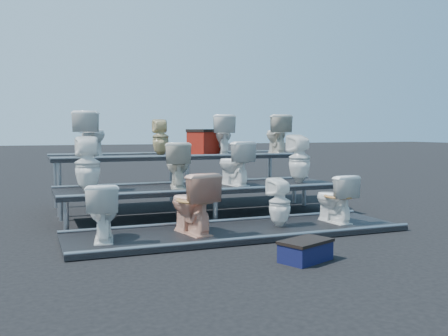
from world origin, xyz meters
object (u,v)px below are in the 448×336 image
object	(u,v)px
toilet_7	(299,159)
step_stool	(306,252)
toilet_5	(177,165)
toilet_6	(234,163)
toilet_3	(334,198)
toilet_0	(103,212)
toilet_2	(280,202)
toilet_8	(91,134)
toilet_10	(222,135)
toilet_4	(88,164)
toilet_9	(161,137)
red_crate	(206,143)
toilet_1	(192,203)
toilet_11	(277,134)

from	to	relation	value
toilet_7	step_stool	world-z (taller)	toilet_7
toilet_5	toilet_6	distance (m)	0.88
toilet_3	toilet_0	bearing A→B (deg)	-4.27
toilet_2	toilet_8	bearing A→B (deg)	-54.54
toilet_10	toilet_5	bearing A→B (deg)	60.14
toilet_3	toilet_4	world-z (taller)	toilet_4
toilet_5	step_stool	world-z (taller)	toilet_5
toilet_2	toilet_9	xyz separation A→B (m)	(-0.88, 2.60, 0.80)
toilet_2	toilet_7	size ratio (longest dim) A/B	0.81
step_stool	red_crate	bearing A→B (deg)	61.45
toilet_0	toilet_2	world-z (taller)	toilet_0
toilet_4	step_stool	distance (m)	3.32
toilet_3	step_stool	bearing A→B (deg)	43.54
toilet_10	step_stool	xyz separation A→B (m)	(-0.68, -4.01, -1.11)
toilet_8	toilet_4	bearing A→B (deg)	104.22
toilet_1	toilet_3	size ratio (longest dim) A/B	1.14
toilet_4	red_crate	size ratio (longest dim) A/B	1.36
toilet_4	step_stool	size ratio (longest dim) A/B	1.47
toilet_6	toilet_11	size ratio (longest dim) A/B	0.94
toilet_2	toilet_9	size ratio (longest dim) A/B	1.00
toilet_5	toilet_7	world-z (taller)	toilet_7
toilet_2	toilet_11	distance (m)	3.03
toilet_6	step_stool	bearing A→B (deg)	72.71
toilet_5	red_crate	xyz separation A→B (m)	(0.96, 1.46, 0.27)
toilet_8	toilet_11	size ratio (longest dim) A/B	1.03
toilet_2	toilet_6	world-z (taller)	toilet_6
toilet_4	red_crate	world-z (taller)	red_crate
toilet_1	toilet_11	xyz separation A→B (m)	(2.48, 2.60, 0.79)
red_crate	step_stool	distance (m)	4.30
toilet_10	toilet_6	bearing A→B (deg)	89.23
toilet_1	toilet_11	bearing A→B (deg)	-144.66
toilet_11	red_crate	bearing A→B (deg)	4.70
toilet_0	toilet_2	xyz separation A→B (m)	(2.21, 0.00, -0.01)
toilet_6	toilet_10	distance (m)	1.40
toilet_7	step_stool	bearing A→B (deg)	62.52
toilet_10	red_crate	size ratio (longest dim) A/B	1.26
toilet_1	toilet_2	bearing A→B (deg)	168.99
toilet_2	toilet_6	size ratio (longest dim) A/B	0.93
toilet_3	toilet_7	bearing A→B (deg)	-103.68
toilet_9	step_stool	world-z (taller)	toilet_9
toilet_8	toilet_7	bearing A→B (deg)	-179.91
toilet_2	step_stool	world-z (taller)	toilet_2
toilet_9	toilet_11	size ratio (longest dim) A/B	0.87
toilet_11	red_crate	xyz separation A→B (m)	(-1.32, 0.16, -0.15)
toilet_8	toilet_10	bearing A→B (deg)	-156.85
toilet_4	toilet_9	world-z (taller)	toilet_9
toilet_4	toilet_7	bearing A→B (deg)	-177.50
toilet_3	red_crate	size ratio (longest dim) A/B	1.17
toilet_5	toilet_8	size ratio (longest dim) A/B	0.91
toilet_5	toilet_7	bearing A→B (deg)	-166.68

